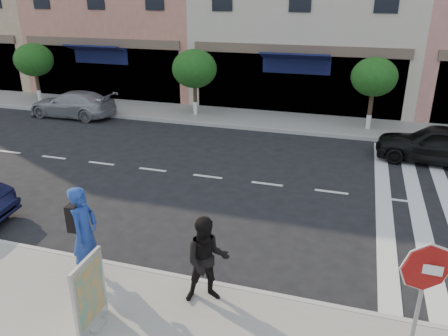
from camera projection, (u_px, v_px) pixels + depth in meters
ground at (232, 250)px, 10.30m from camera, size 120.00×120.00×0.00m
sidewalk_far at (299, 123)px, 20.01m from camera, size 60.00×3.00×0.15m
street_tree_wa at (34, 60)px, 22.84m from camera, size 2.00×2.00×3.05m
street_tree_wb at (194, 69)px, 20.37m from camera, size 2.10×2.10×3.06m
street_tree_c at (374, 77)px, 18.15m from camera, size 1.90×1.90×3.04m
stop_sign at (424, 279)px, 6.30m from camera, size 0.80×0.11×2.26m
photographer at (85, 233)px, 8.79m from camera, size 0.55×0.78×2.01m
walker at (207, 260)px, 8.12m from camera, size 1.05×0.96×1.75m
poster_board at (90, 295)px, 7.49m from camera, size 0.33×0.91×1.39m
car_far_left at (72, 104)px, 21.07m from camera, size 4.29×1.79×1.24m
car_far_mid at (438, 144)px, 15.30m from camera, size 4.25×2.11×1.39m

